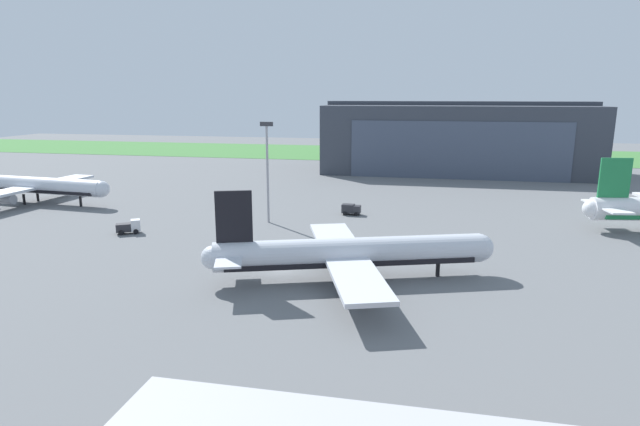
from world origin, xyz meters
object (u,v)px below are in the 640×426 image
apron_light_mast (267,165)px  airliner_near_right (351,254)px  airliner_far_right (34,186)px  stair_truck (351,209)px  baggage_tug (129,227)px  maintenance_hangar (456,138)px

apron_light_mast → airliner_near_right: bearing=-54.8°
airliner_far_right → apron_light_mast: 57.88m
airliner_far_right → airliner_near_right: (77.11, -35.28, -0.36)m
airliner_far_right → stair_truck: airliner_far_right is taller
airliner_far_right → stair_truck: 71.79m
stair_truck → baggage_tug: bearing=-148.3°
airliner_far_right → stair_truck: bearing=2.3°
airliner_far_right → apron_light_mast: bearing=-6.8°
baggage_tug → stair_truck: bearing=31.7°
airliner_near_right → apron_light_mast: bearing=125.2°
airliner_far_right → apron_light_mast: apron_light_mast is taller
stair_truck → apron_light_mast: size_ratio=0.20×
stair_truck → apron_light_mast: 20.24m
apron_light_mast → airliner_far_right: bearing=173.2°
maintenance_hangar → baggage_tug: 108.80m
stair_truck → apron_light_mast: (-14.65, -9.71, 10.03)m
airliner_far_right → airliner_near_right: size_ratio=1.04×
baggage_tug → airliner_near_right: bearing=-20.5°
airliner_near_right → maintenance_hangar: bearing=80.3°
airliner_far_right → stair_truck: (71.68, 2.92, -2.83)m
airliner_far_right → stair_truck: size_ratio=10.03×
maintenance_hangar → airliner_far_right: (-95.17, -70.67, -6.51)m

